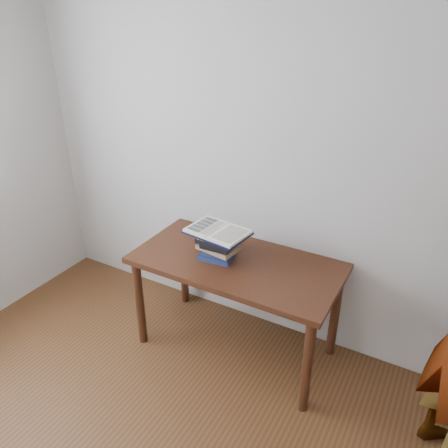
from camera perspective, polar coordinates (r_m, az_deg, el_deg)
The scene contains 3 objects.
desk at distance 2.86m, azimuth 1.60°, elevation -6.52°, with size 1.33×0.67×0.71m.
book_stack at distance 2.78m, azimuth -0.81°, elevation -2.88°, with size 0.27×0.20×0.18m.
open_book at distance 2.72m, azimuth -0.81°, elevation -1.00°, with size 0.40×0.31×0.03m.
Camera 1 is at (1.16, -0.73, 2.19)m, focal length 35.00 mm.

